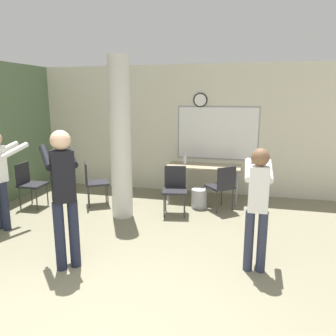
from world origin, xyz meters
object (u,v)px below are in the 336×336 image
object	(u,v)px
folding_table	(204,168)
person_watching_back	(0,173)
chair_by_left_wall	(29,182)
person_playing_side	(258,200)
chair_table_right	(222,184)
person_playing_front	(63,189)
chair_near_pillar	(93,180)
bottle_on_table	(185,160)
chair_table_front	(175,187)

from	to	relation	value
folding_table	person_watching_back	xyz separation A→B (m)	(-2.94, -2.33, 0.26)
chair_by_left_wall	person_playing_side	size ratio (longest dim) A/B	0.56
chair_table_right	person_playing_front	bearing A→B (deg)	-123.48
folding_table	chair_near_pillar	xyz separation A→B (m)	(-2.07, -0.87, -0.17)
chair_near_pillar	person_playing_side	bearing A→B (deg)	-30.52
bottle_on_table	chair_table_front	world-z (taller)	bottle_on_table
bottle_on_table	person_playing_front	size ratio (longest dim) A/B	0.14
bottle_on_table	person_playing_side	size ratio (longest dim) A/B	0.16
chair_table_right	chair_by_left_wall	bearing A→B (deg)	-169.37
bottle_on_table	person_watching_back	world-z (taller)	person_watching_back
bottle_on_table	chair_table_front	size ratio (longest dim) A/B	0.29
chair_by_left_wall	person_watching_back	size ratio (longest dim) A/B	0.54
person_playing_front	chair_near_pillar	bearing A→B (deg)	108.68
chair_by_left_wall	person_playing_front	size ratio (longest dim) A/B	0.50
chair_by_left_wall	folding_table	bearing A→B (deg)	21.60
bottle_on_table	chair_near_pillar	bearing A→B (deg)	-151.05
chair_by_left_wall	person_playing_side	xyz separation A→B (m)	(4.24, -1.42, 0.40)
chair_by_left_wall	person_playing_front	distance (m)	2.77
person_playing_side	chair_by_left_wall	bearing A→B (deg)	161.54
chair_near_pillar	folding_table	bearing A→B (deg)	22.92
chair_table_right	chair_near_pillar	size ratio (longest dim) A/B	1.00
folding_table	person_watching_back	distance (m)	3.76
bottle_on_table	person_watching_back	bearing A→B (deg)	-136.91
folding_table	person_watching_back	size ratio (longest dim) A/B	0.94
folding_table	chair_table_front	distance (m)	1.04
chair_table_front	folding_table	bearing A→B (deg)	67.42
chair_table_front	chair_near_pillar	bearing A→B (deg)	177.45
chair_table_front	person_playing_front	world-z (taller)	person_playing_front
chair_table_front	person_watching_back	bearing A→B (deg)	-151.57
chair_by_left_wall	chair_table_front	world-z (taller)	same
chair_by_left_wall	chair_table_front	distance (m)	2.85
folding_table	person_playing_front	xyz separation A→B (m)	(-1.28, -3.19, 0.35)
folding_table	chair_near_pillar	distance (m)	2.25
folding_table	chair_near_pillar	size ratio (longest dim) A/B	1.73
folding_table	person_playing_front	size ratio (longest dim) A/B	0.86
chair_table_right	chair_near_pillar	distance (m)	2.52
chair_near_pillar	chair_table_right	bearing A→B (deg)	6.48
bottle_on_table	person_playing_front	world-z (taller)	person_playing_front
chair_by_left_wall	bottle_on_table	bearing A→B (deg)	25.11
chair_table_right	chair_table_front	xyz separation A→B (m)	(-0.83, -0.36, 0.00)
chair_by_left_wall	person_playing_front	bearing A→B (deg)	-44.57
chair_table_front	person_playing_front	distance (m)	2.46
bottle_on_table	person_playing_side	xyz separation A→B (m)	(1.42, -2.74, 0.08)
bottle_on_table	chair_near_pillar	world-z (taller)	bottle_on_table
chair_near_pillar	person_watching_back	distance (m)	1.75
bottle_on_table	chair_by_left_wall	xyz separation A→B (m)	(-2.82, -1.32, -0.32)
folding_table	bottle_on_table	distance (m)	0.44
bottle_on_table	chair_by_left_wall	bearing A→B (deg)	-154.89
chair_table_right	person_playing_side	world-z (taller)	person_playing_side
person_playing_side	person_playing_front	world-z (taller)	person_playing_front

